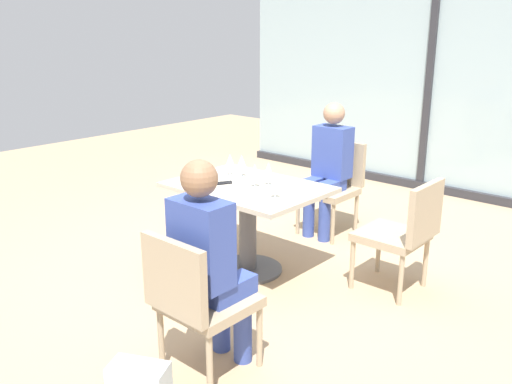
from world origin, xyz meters
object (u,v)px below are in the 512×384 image
Objects in this scene: chair_near_window at (334,182)px; wine_glass_3 at (230,160)px; chair_front_right at (196,297)px; person_near_window at (328,163)px; wine_glass_1 at (242,161)px; wine_glass_0 at (275,181)px; dining_table_main at (248,209)px; coffee_cup at (237,179)px; chair_far_right at (404,229)px; wine_glass_4 at (268,169)px; cell_phone_on_table at (224,183)px; wine_glass_2 at (255,171)px; person_front_right at (210,257)px.

wine_glass_3 is (-0.30, -1.12, 0.37)m from chair_near_window.
chair_front_right is 2.48m from person_near_window.
wine_glass_1 and wine_glass_3 have the same top height.
chair_near_window is 4.70× the size of wine_glass_0.
dining_table_main is 13.23× the size of coffee_cup.
coffee_cup is (0.23, -0.16, -0.09)m from wine_glass_3.
chair_near_window is 1.00× the size of chair_far_right.
wine_glass_4 is 2.06× the size of coffee_cup.
wine_glass_4 is at bearing -82.54° from person_near_window.
chair_front_right is at bearing -73.33° from chair_near_window.
chair_near_window is at bearing 145.96° from chair_far_right.
cell_phone_on_table is at bearing -160.30° from coffee_cup.
wine_glass_2 is 2.06× the size of coffee_cup.
wine_glass_3 is at bearing 162.17° from wine_glass_2.
cell_phone_on_table is (-0.11, -0.04, -0.04)m from coffee_cup.
chair_near_window and chair_far_right have the same top height.
wine_glass_1 reaches higher than cell_phone_on_table.
wine_glass_2 is at bearing -29.35° from wine_glass_1.
person_near_window is (-0.74, 2.25, 0.00)m from person_front_right.
coffee_cup is (0.14, -0.20, -0.09)m from wine_glass_1.
wine_glass_1 is at bearing 124.21° from chair_front_right.
person_front_right and person_near_window have the same top height.
wine_glass_0 is at bearing -19.41° from wine_glass_3.
coffee_cup is (-0.15, -0.04, -0.09)m from wine_glass_2.
chair_near_window is at bearing 90.00° from person_near_window.
chair_front_right is at bearing -23.70° from cell_phone_on_table.
wine_glass_1 is at bearing 22.90° from wine_glass_3.
person_near_window is (-1.11, 0.64, 0.20)m from chair_far_right.
wine_glass_0 and wine_glass_1 have the same top height.
coffee_cup is at bearing -56.00° from wine_glass_1.
chair_near_window is 1.20m from wine_glass_4.
wine_glass_3 is at bearing 160.59° from wine_glass_0.
cell_phone_on_table is (0.12, -0.20, -0.13)m from wine_glass_3.
wine_glass_2 is 0.30m from cell_phone_on_table.
wine_glass_4 is (-0.25, 0.22, 0.00)m from wine_glass_0.
chair_far_right is at bearing 23.72° from dining_table_main.
person_near_window is at bearing 78.25° from wine_glass_1.
person_front_right is 6.81× the size of wine_glass_0.
person_near_window is (-0.74, 2.36, 0.20)m from chair_front_right.
wine_glass_4 is at bearing -157.99° from chair_far_right.
chair_front_right is 1.45m from coffee_cup.
wine_glass_0 is 0.65m from wine_glass_1.
dining_table_main is 0.41m from wine_glass_1.
wine_glass_3 is (-0.09, -0.04, 0.00)m from wine_glass_1.
wine_glass_4 is 1.28× the size of cell_phone_on_table.
wine_glass_2 is at bearing -17.83° from wine_glass_3.
chair_near_window is 4.70× the size of wine_glass_2.
wine_glass_2 is 0.40m from wine_glass_3.
dining_table_main is 1.44m from chair_front_right.
wine_glass_4 is at bearing 138.40° from wine_glass_0.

